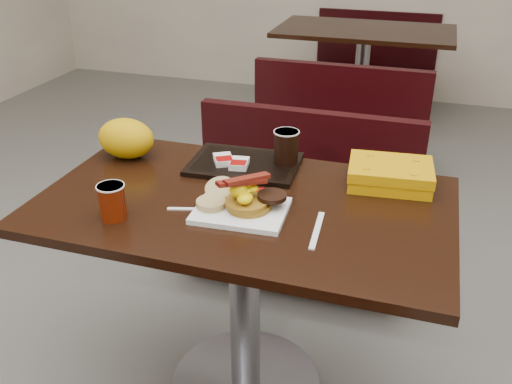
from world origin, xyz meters
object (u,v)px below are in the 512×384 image
(pancake_stack, at_px, (249,204))
(tray, at_px, (244,164))
(bench_near_n, at_px, (297,206))
(coffee_cup_far, at_px, (286,147))
(bench_far_s, at_px, (344,116))
(knife, at_px, (317,230))
(clamshell, at_px, (390,174))
(hashbrown_sleeve_left, at_px, (223,160))
(platter, at_px, (241,211))
(bench_far_n, at_px, (373,61))
(coffee_cup_near, at_px, (112,202))
(table_far, at_px, (360,82))
(table_near, at_px, (245,303))
(fork, at_px, (183,209))
(paper_bag, at_px, (126,138))
(hashbrown_sleeve_right, at_px, (239,164))

(pancake_stack, height_order, tray, pancake_stack)
(bench_near_n, distance_m, coffee_cup_far, 0.64)
(bench_far_s, height_order, knife, knife)
(knife, bearing_deg, clamshell, 151.46)
(hashbrown_sleeve_left, distance_m, coffee_cup_far, 0.21)
(platter, bearing_deg, knife, -10.97)
(bench_far_n, relative_size, knife, 5.26)
(tray, bearing_deg, pancake_stack, -72.00)
(coffee_cup_far, bearing_deg, pancake_stack, -93.45)
(coffee_cup_near, xyz_separation_m, coffee_cup_far, (0.36, 0.47, 0.02))
(table_far, bearing_deg, coffee_cup_far, -88.62)
(bench_near_n, distance_m, bench_far_s, 1.20)
(table_near, relative_size, table_far, 1.00)
(table_near, relative_size, clamshell, 4.78)
(bench_near_n, bearing_deg, table_near, -90.00)
(bench_far_s, xyz_separation_m, tray, (-0.07, -1.68, 0.40))
(coffee_cup_far, distance_m, clamshell, 0.34)
(table_near, relative_size, platter, 4.73)
(fork, bearing_deg, table_far, 70.78)
(coffee_cup_near, height_order, clamshell, coffee_cup_near)
(pancake_stack, bearing_deg, knife, -10.80)
(hashbrown_sleeve_left, height_order, paper_bag, paper_bag)
(bench_near_n, xyz_separation_m, clamshell, (0.39, -0.46, 0.42))
(knife, xyz_separation_m, hashbrown_sleeve_right, (-0.32, 0.29, 0.02))
(bench_far_s, height_order, pancake_stack, pancake_stack)
(table_far, distance_m, clamshell, 2.43)
(bench_far_n, xyz_separation_m, tray, (-0.07, -3.08, 0.40))
(knife, distance_m, hashbrown_sleeve_right, 0.43)
(fork, distance_m, tray, 0.33)
(coffee_cup_near, bearing_deg, clamshell, 32.01)
(knife, xyz_separation_m, paper_bag, (-0.72, 0.28, 0.07))
(bench_far_n, distance_m, hashbrown_sleeve_left, 3.13)
(hashbrown_sleeve_left, height_order, hashbrown_sleeve_right, same)
(platter, relative_size, clamshell, 1.01)
(table_near, bearing_deg, bench_far_n, 90.00)
(hashbrown_sleeve_left, relative_size, clamshell, 0.31)
(fork, bearing_deg, hashbrown_sleeve_left, 72.11)
(platter, distance_m, tray, 0.31)
(bench_far_n, bearing_deg, coffee_cup_near, -95.03)
(bench_near_n, height_order, knife, knife)
(hashbrown_sleeve_left, bearing_deg, table_far, 56.86)
(knife, height_order, hashbrown_sleeve_right, hashbrown_sleeve_right)
(bench_far_s, relative_size, coffee_cup_near, 9.94)
(tray, relative_size, hashbrown_sleeve_left, 4.51)
(table_near, bearing_deg, tray, 108.18)
(hashbrown_sleeve_right, bearing_deg, bench_near_n, 72.42)
(bench_far_n, bearing_deg, fork, -92.48)
(table_near, height_order, tray, tray)
(fork, distance_m, knife, 0.39)
(hashbrown_sleeve_left, bearing_deg, tray, -8.51)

